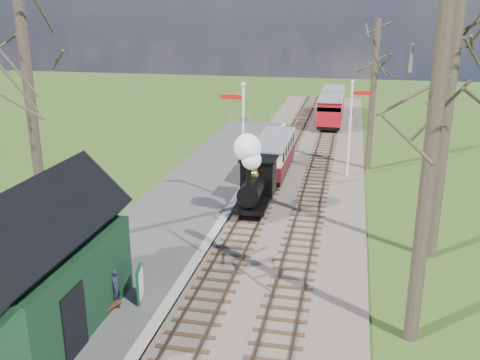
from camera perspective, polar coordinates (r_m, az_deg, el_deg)
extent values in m
ellipsoid|color=#385B23|center=(78.47, -10.65, -0.57)|extent=(57.60, 36.00, 16.20)
ellipsoid|color=#385B23|center=(78.79, 15.31, -3.36)|extent=(70.40, 44.00, 19.80)
ellipsoid|color=#385B23|center=(83.68, 2.88, -0.30)|extent=(64.00, 40.00, 18.00)
cube|color=brown|center=(32.18, 5.98, 0.65)|extent=(8.00, 60.00, 0.10)
cube|color=brown|center=(32.38, 2.82, 1.00)|extent=(0.07, 60.00, 0.12)
cube|color=brown|center=(32.24, 4.58, 0.90)|extent=(0.07, 60.00, 0.12)
cube|color=#38281C|center=(32.32, 3.70, 0.87)|extent=(1.60, 60.00, 0.09)
cube|color=brown|center=(32.09, 7.41, 0.72)|extent=(0.07, 60.00, 0.12)
cube|color=brown|center=(32.03, 9.19, 0.61)|extent=(0.07, 60.00, 0.12)
cube|color=#38281C|center=(32.07, 8.30, 0.59)|extent=(1.60, 60.00, 0.09)
cube|color=#474442|center=(25.71, -6.71, -3.71)|extent=(5.00, 44.00, 0.20)
cube|color=#B2AD9E|center=(25.10, -1.71, -4.12)|extent=(0.40, 44.00, 0.21)
cube|color=black|center=(17.25, -20.21, -10.88)|extent=(3.00, 6.00, 2.60)
cube|color=black|center=(16.48, -20.89, -5.19)|extent=(3.25, 6.30, 3.25)
cube|color=black|center=(15.94, -17.22, -14.29)|extent=(0.06, 1.20, 2.00)
cylinder|color=silver|center=(25.95, 0.34, 3.35)|extent=(0.14, 0.14, 6.00)
sphere|color=silver|center=(25.36, 0.36, 10.15)|extent=(0.24, 0.24, 0.24)
cube|color=#B7140F|center=(25.57, -0.87, 8.85)|extent=(1.10, 0.08, 0.22)
cube|color=black|center=(25.64, 0.35, 6.39)|extent=(0.18, 0.06, 0.30)
cylinder|color=silver|center=(31.35, 11.62, 5.03)|extent=(0.14, 0.14, 5.50)
sphere|color=silver|center=(30.87, 11.95, 10.20)|extent=(0.24, 0.24, 0.24)
cube|color=#B7140F|center=(30.95, 12.91, 9.03)|extent=(1.10, 0.08, 0.22)
cube|color=black|center=(31.13, 11.75, 7.10)|extent=(0.18, 0.06, 0.30)
cylinder|color=#382D23|center=(21.50, -21.25, 5.96)|extent=(0.41, 0.41, 11.00)
cylinder|color=#382D23|center=(15.18, 19.78, 3.58)|extent=(0.42, 0.42, 12.00)
cylinder|color=#382D23|center=(21.38, 21.01, 4.56)|extent=(0.40, 0.40, 10.00)
cylinder|color=#382D23|center=(33.02, 13.96, 8.60)|extent=(0.39, 0.39, 9.00)
cube|color=slate|center=(45.65, 6.68, 6.62)|extent=(12.60, 0.02, 0.01)
cube|color=slate|center=(45.71, 6.67, 6.25)|extent=(12.60, 0.02, 0.02)
cylinder|color=slate|center=(45.70, 6.67, 6.31)|extent=(0.08, 0.08, 1.00)
cube|color=black|center=(25.94, 1.57, -2.21)|extent=(1.51, 3.56, 0.22)
cylinder|color=black|center=(25.18, 1.36, -0.90)|extent=(0.98, 2.32, 0.98)
cube|color=black|center=(26.65, 2.00, 0.36)|extent=(1.60, 1.43, 1.78)
cylinder|color=black|center=(24.10, 0.98, 0.25)|extent=(0.25, 0.25, 0.71)
sphere|color=gold|center=(25.24, 1.48, 0.63)|extent=(0.46, 0.46, 0.46)
sphere|color=white|center=(23.84, 1.23, 2.17)|extent=(0.89, 0.89, 0.89)
sphere|color=white|center=(23.82, 0.81, 3.50)|extent=(1.25, 1.25, 1.25)
cylinder|color=black|center=(25.09, 0.00, -3.19)|extent=(0.09, 0.57, 0.57)
cylinder|color=black|center=(24.91, 2.25, -3.36)|extent=(0.09, 0.57, 0.57)
cube|color=black|center=(31.60, 3.54, 1.27)|extent=(1.69, 6.24, 0.27)
cube|color=#59141B|center=(31.45, 3.56, 2.21)|extent=(1.78, 6.24, 0.80)
cube|color=beige|center=(31.25, 3.59, 3.62)|extent=(1.78, 6.24, 0.80)
cube|color=slate|center=(31.14, 3.60, 4.42)|extent=(1.87, 6.42, 0.11)
cube|color=black|center=(45.10, 9.54, 6.08)|extent=(1.80, 4.75, 0.28)
cube|color=#9E0D17|center=(44.99, 9.58, 6.79)|extent=(1.90, 4.75, 0.85)
cube|color=beige|center=(44.84, 9.63, 7.86)|extent=(1.90, 4.75, 0.85)
cube|color=slate|center=(44.76, 9.66, 8.46)|extent=(1.99, 4.94, 0.11)
cube|color=black|center=(50.50, 9.85, 7.30)|extent=(1.80, 4.75, 0.28)
cube|color=#9E0D17|center=(50.40, 9.89, 7.93)|extent=(1.90, 4.75, 0.85)
cube|color=beige|center=(50.27, 9.94, 8.89)|extent=(1.90, 4.75, 0.85)
cube|color=slate|center=(50.20, 9.97, 9.43)|extent=(1.99, 4.94, 0.11)
cube|color=#0D4027|center=(18.25, -10.65, -10.85)|extent=(0.27, 0.82, 1.21)
cube|color=silver|center=(18.24, -10.49, -10.86)|extent=(0.18, 0.70, 0.99)
cube|color=#432718|center=(17.93, -14.31, -13.15)|extent=(0.79, 1.27, 0.05)
cube|color=#432718|center=(17.92, -14.71, -12.33)|extent=(0.51, 1.16, 0.53)
cube|color=#432718|center=(17.54, -14.64, -14.37)|extent=(0.05, 0.05, 0.18)
cube|color=#432718|center=(18.45, -13.93, -12.59)|extent=(0.05, 0.05, 0.18)
imported|color=black|center=(18.09, -13.07, -11.10)|extent=(0.35, 0.50, 1.31)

